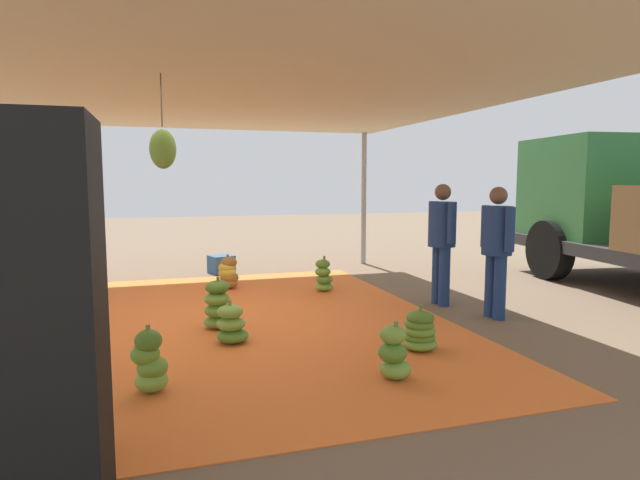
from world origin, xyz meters
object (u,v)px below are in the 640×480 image
(banana_bunch_2, at_px, (228,274))
(worker_0, at_px, (497,242))
(banana_bunch_7, at_px, (72,429))
(banana_bunch_5, at_px, (394,354))
(speaker_stack, at_px, (49,333))
(worker_1, at_px, (442,235))
(crate_0, at_px, (221,264))
(banana_bunch_3, at_px, (420,332))
(banana_bunch_4, at_px, (324,277))
(banana_bunch_6, at_px, (150,363))
(banana_bunch_9, at_px, (218,306))
(banana_bunch_8, at_px, (63,281))
(banana_bunch_0, at_px, (231,325))

(banana_bunch_2, height_order, worker_0, worker_0)
(worker_0, bearing_deg, banana_bunch_7, -64.50)
(banana_bunch_5, relative_size, speaker_stack, 0.26)
(worker_1, relative_size, crate_0, 4.08)
(banana_bunch_3, bearing_deg, worker_1, 144.39)
(banana_bunch_4, height_order, banana_bunch_7, banana_bunch_4)
(banana_bunch_4, distance_m, crate_0, 2.48)
(banana_bunch_6, height_order, worker_1, worker_1)
(banana_bunch_5, distance_m, worker_1, 3.01)
(banana_bunch_5, bearing_deg, banana_bunch_4, 171.43)
(banana_bunch_2, height_order, banana_bunch_6, banana_bunch_6)
(banana_bunch_9, bearing_deg, worker_1, 96.01)
(banana_bunch_8, relative_size, worker_1, 0.35)
(banana_bunch_0, xyz_separation_m, banana_bunch_5, (1.42, 1.14, 0.03))
(banana_bunch_3, relative_size, worker_1, 0.28)
(banana_bunch_2, height_order, banana_bunch_3, banana_bunch_2)
(banana_bunch_8, bearing_deg, speaker_stack, 8.10)
(banana_bunch_5, height_order, banana_bunch_6, banana_bunch_6)
(banana_bunch_2, bearing_deg, banana_bunch_4, 64.87)
(banana_bunch_3, relative_size, worker_0, 0.29)
(banana_bunch_3, xyz_separation_m, worker_1, (-1.69, 1.21, 0.75))
(banana_bunch_6, distance_m, crate_0, 5.54)
(banana_bunch_0, bearing_deg, banana_bunch_5, 38.82)
(banana_bunch_7, xyz_separation_m, banana_bunch_9, (-2.61, 1.15, 0.06))
(banana_bunch_4, bearing_deg, banana_bunch_2, -115.13)
(banana_bunch_4, distance_m, speaker_stack, 5.72)
(banana_bunch_3, relative_size, banana_bunch_8, 0.81)
(banana_bunch_0, relative_size, worker_0, 0.28)
(banana_bunch_5, relative_size, crate_0, 1.25)
(banana_bunch_0, distance_m, banana_bunch_5, 1.83)
(banana_bunch_0, bearing_deg, crate_0, 174.42)
(banana_bunch_0, xyz_separation_m, banana_bunch_8, (-2.83, -1.98, 0.07))
(banana_bunch_6, distance_m, worker_0, 4.21)
(worker_0, bearing_deg, speaker_stack, -57.36)
(banana_bunch_2, xyz_separation_m, crate_0, (-1.50, 0.08, -0.08))
(crate_0, bearing_deg, banana_bunch_2, -2.92)
(crate_0, bearing_deg, banana_bunch_7, -14.52)
(banana_bunch_7, bearing_deg, speaker_stack, 2.90)
(banana_bunch_4, xyz_separation_m, banana_bunch_5, (3.58, -0.54, -0.01))
(banana_bunch_6, relative_size, banana_bunch_7, 1.19)
(banana_bunch_8, height_order, worker_0, worker_0)
(banana_bunch_8, distance_m, worker_0, 5.90)
(banana_bunch_3, bearing_deg, banana_bunch_7, -67.18)
(banana_bunch_2, xyz_separation_m, banana_bunch_5, (4.21, 0.80, -0.02))
(worker_1, bearing_deg, banana_bunch_0, -73.07)
(banana_bunch_0, distance_m, banana_bunch_4, 2.74)
(banana_bunch_0, height_order, banana_bunch_2, banana_bunch_2)
(banana_bunch_0, height_order, banana_bunch_5, banana_bunch_5)
(banana_bunch_0, height_order, banana_bunch_9, banana_bunch_9)
(banana_bunch_5, height_order, banana_bunch_7, banana_bunch_5)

